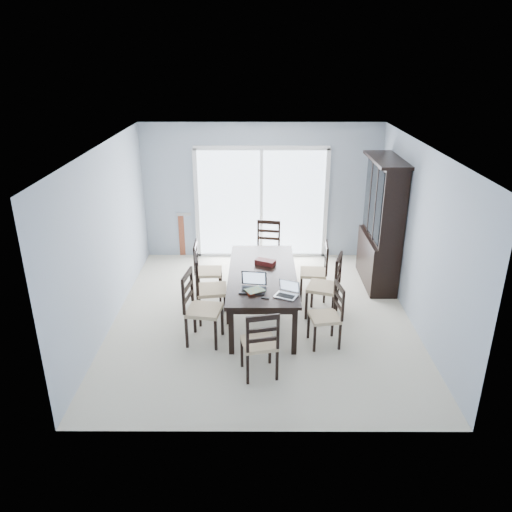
# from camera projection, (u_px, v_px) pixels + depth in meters

# --- Properties ---
(floor) EXTENTS (5.00, 5.00, 0.00)m
(floor) POSITION_uv_depth(u_px,v_px,m) (262.00, 317.00, 7.68)
(floor) COLOR beige
(floor) RESTS_ON ground
(ceiling) EXTENTS (5.00, 5.00, 0.00)m
(ceiling) POSITION_uv_depth(u_px,v_px,m) (263.00, 147.00, 6.69)
(ceiling) COLOR white
(ceiling) RESTS_ON back_wall
(back_wall) EXTENTS (4.50, 0.02, 2.60)m
(back_wall) POSITION_uv_depth(u_px,v_px,m) (261.00, 192.00, 9.49)
(back_wall) COLOR #93A0B0
(back_wall) RESTS_ON floor
(wall_left) EXTENTS (0.02, 5.00, 2.60)m
(wall_left) POSITION_uv_depth(u_px,v_px,m) (107.00, 238.00, 7.19)
(wall_left) COLOR #93A0B0
(wall_left) RESTS_ON floor
(wall_right) EXTENTS (0.02, 5.00, 2.60)m
(wall_right) POSITION_uv_depth(u_px,v_px,m) (419.00, 238.00, 7.18)
(wall_right) COLOR #93A0B0
(wall_right) RESTS_ON floor
(balcony) EXTENTS (4.50, 2.00, 0.10)m
(balcony) POSITION_uv_depth(u_px,v_px,m) (261.00, 240.00, 10.93)
(balcony) COLOR gray
(balcony) RESTS_ON ground
(railing) EXTENTS (4.50, 0.06, 1.10)m
(railing) POSITION_uv_depth(u_px,v_px,m) (261.00, 201.00, 11.63)
(railing) COLOR #99999E
(railing) RESTS_ON balcony
(dining_table) EXTENTS (1.00, 2.20, 0.75)m
(dining_table) POSITION_uv_depth(u_px,v_px,m) (262.00, 277.00, 7.42)
(dining_table) COLOR black
(dining_table) RESTS_ON floor
(china_hutch) EXTENTS (0.50, 1.38, 2.20)m
(china_hutch) POSITION_uv_depth(u_px,v_px,m) (381.00, 225.00, 8.42)
(china_hutch) COLOR black
(china_hutch) RESTS_ON floor
(sliding_door) EXTENTS (2.52, 0.05, 2.18)m
(sliding_door) POSITION_uv_depth(u_px,v_px,m) (261.00, 203.00, 9.55)
(sliding_door) COLOR silver
(sliding_door) RESTS_ON floor
(chair_left_near) EXTENTS (0.53, 0.52, 1.20)m
(chair_left_near) POSITION_uv_depth(u_px,v_px,m) (196.00, 300.00, 6.82)
(chair_left_near) COLOR black
(chair_left_near) RESTS_ON floor
(chair_left_mid) EXTENTS (0.53, 0.52, 1.20)m
(chair_left_mid) POSITION_uv_depth(u_px,v_px,m) (205.00, 281.00, 7.38)
(chair_left_mid) COLOR black
(chair_left_mid) RESTS_ON floor
(chair_left_far) EXTENTS (0.43, 0.42, 1.10)m
(chair_left_far) POSITION_uv_depth(u_px,v_px,m) (203.00, 264.00, 8.10)
(chair_left_far) COLOR black
(chair_left_far) RESTS_ON floor
(chair_right_near) EXTENTS (0.45, 0.44, 1.03)m
(chair_right_near) POSITION_uv_depth(u_px,v_px,m) (331.00, 309.00, 6.79)
(chair_right_near) COLOR black
(chair_right_near) RESTS_ON floor
(chair_right_mid) EXTENTS (0.57, 0.56, 1.18)m
(chair_right_mid) POSITION_uv_depth(u_px,v_px,m) (330.00, 279.00, 7.47)
(chair_right_mid) COLOR black
(chair_right_mid) RESTS_ON floor
(chair_right_far) EXTENTS (0.46, 0.44, 1.10)m
(chair_right_far) POSITION_uv_depth(u_px,v_px,m) (319.00, 265.00, 8.07)
(chair_right_far) COLOR black
(chair_right_far) RESTS_ON floor
(chair_end_near) EXTENTS (0.49, 0.50, 1.09)m
(chair_end_near) POSITION_uv_depth(u_px,v_px,m) (261.00, 338.00, 6.04)
(chair_end_near) COLOR black
(chair_end_near) RESTS_ON floor
(chair_end_far) EXTENTS (0.50, 0.51, 1.14)m
(chair_end_far) POSITION_uv_depth(u_px,v_px,m) (268.00, 242.00, 8.97)
(chair_end_far) COLOR black
(chair_end_far) RESTS_ON floor
(laptop_dark) EXTENTS (0.38, 0.29, 0.24)m
(laptop_dark) POSITION_uv_depth(u_px,v_px,m) (253.00, 287.00, 6.80)
(laptop_dark) COLOR black
(laptop_dark) RESTS_ON dining_table
(laptop_silver) EXTENTS (0.35, 0.31, 0.20)m
(laptop_silver) POSITION_uv_depth(u_px,v_px,m) (286.00, 293.00, 6.65)
(laptop_silver) COLOR #B2B2B4
(laptop_silver) RESTS_ON dining_table
(book_stack) EXTENTS (0.30, 0.28, 0.04)m
(book_stack) POSITION_uv_depth(u_px,v_px,m) (254.00, 291.00, 6.78)
(book_stack) COLOR maroon
(book_stack) RESTS_ON dining_table
(cell_phone) EXTENTS (0.11, 0.07, 0.01)m
(cell_phone) POSITION_uv_depth(u_px,v_px,m) (265.00, 298.00, 6.63)
(cell_phone) COLOR black
(cell_phone) RESTS_ON dining_table
(game_box) EXTENTS (0.34, 0.26, 0.08)m
(game_box) POSITION_uv_depth(u_px,v_px,m) (265.00, 262.00, 7.66)
(game_box) COLOR #460E13
(game_box) RESTS_ON dining_table
(hot_tub) EXTENTS (1.92, 1.77, 0.89)m
(hot_tub) POSITION_uv_depth(u_px,v_px,m) (218.00, 221.00, 10.60)
(hot_tub) COLOR maroon
(hot_tub) RESTS_ON balcony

